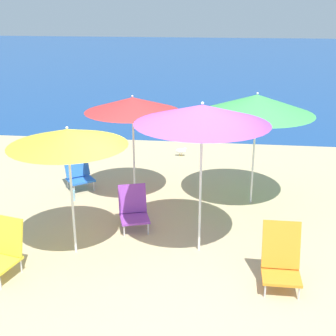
{
  "coord_description": "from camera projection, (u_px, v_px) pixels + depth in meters",
  "views": [
    {
      "loc": [
        0.66,
        -5.86,
        3.59
      ],
      "look_at": [
        -0.26,
        1.38,
        1.0
      ],
      "focal_mm": 50.0,
      "sensor_mm": 36.0,
      "label": 1
    }
  ],
  "objects": [
    {
      "name": "ground_plane",
      "position": [
        174.0,
        265.0,
        6.76
      ],
      "size": [
        60.0,
        60.0,
        0.0
      ],
      "primitive_type": "plane",
      "color": "#C6B284"
    },
    {
      "name": "sea_water",
      "position": [
        218.0,
        59.0,
        31.4
      ],
      "size": [
        60.0,
        40.0,
        0.01
      ],
      "color": "#19478C",
      "rests_on": "ground"
    },
    {
      "name": "beach_umbrella_green",
      "position": [
        257.0,
        104.0,
        8.27
      ],
      "size": [
        2.06,
        2.06,
        2.1
      ],
      "color": "white",
      "rests_on": "ground"
    },
    {
      "name": "beach_umbrella_purple",
      "position": [
        202.0,
        114.0,
        6.48
      ],
      "size": [
        1.93,
        1.93,
        2.3
      ],
      "color": "white",
      "rests_on": "ground"
    },
    {
      "name": "beach_umbrella_yellow",
      "position": [
        68.0,
        137.0,
        6.52
      ],
      "size": [
        1.7,
        1.7,
        1.97
      ],
      "color": "white",
      "rests_on": "ground"
    },
    {
      "name": "beach_umbrella_red",
      "position": [
        133.0,
        105.0,
        8.5
      ],
      "size": [
        1.77,
        1.77,
        2.01
      ],
      "color": "white",
      "rests_on": "ground"
    },
    {
      "name": "beach_chair_orange",
      "position": [
        281.0,
        258.0,
        6.19
      ],
      "size": [
        0.5,
        0.58,
        0.86
      ],
      "rotation": [
        0.0,
        0.0,
        0.0
      ],
      "color": "silver",
      "rests_on": "ground"
    },
    {
      "name": "beach_chair_yellow",
      "position": [
        3.0,
        249.0,
        6.45
      ],
      "size": [
        0.61,
        0.68,
        0.8
      ],
      "rotation": [
        0.0,
        0.0,
        -0.24
      ],
      "color": "silver",
      "rests_on": "ground"
    },
    {
      "name": "beach_chair_blue",
      "position": [
        78.0,
        169.0,
        9.46
      ],
      "size": [
        0.73,
        0.75,
        0.86
      ],
      "rotation": [
        0.0,
        0.0,
        0.66
      ],
      "color": "silver",
      "rests_on": "ground"
    },
    {
      "name": "beach_chair_purple",
      "position": [
        133.0,
        208.0,
        7.81
      ],
      "size": [
        0.61,
        0.67,
        0.71
      ],
      "rotation": [
        0.0,
        0.0,
        0.32
      ],
      "color": "silver",
      "rests_on": "ground"
    },
    {
      "name": "water_bottle",
      "position": [
        73.0,
        195.0,
        8.95
      ],
      "size": [
        0.08,
        0.08,
        0.28
      ],
      "color": "#8CCCEA",
      "rests_on": "ground"
    },
    {
      "name": "seagull",
      "position": [
        181.0,
        151.0,
        11.52
      ],
      "size": [
        0.27,
        0.11,
        0.23
      ],
      "color": "gold",
      "rests_on": "ground"
    }
  ]
}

